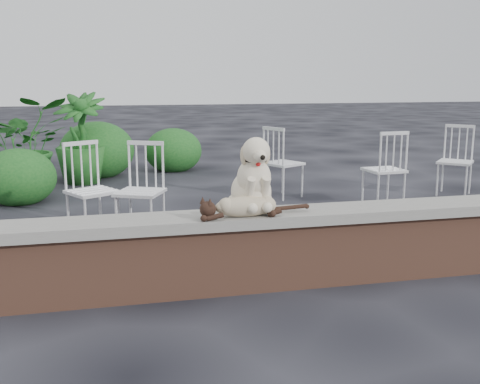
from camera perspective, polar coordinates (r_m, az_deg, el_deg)
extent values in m
plane|color=black|center=(4.71, 13.43, -8.27)|extent=(60.00, 60.00, 0.00)
cube|color=brown|center=(4.63, 13.57, -5.35)|extent=(6.00, 0.30, 0.50)
cube|color=slate|center=(4.56, 13.74, -1.85)|extent=(6.20, 0.40, 0.08)
imported|color=#164D1B|center=(8.31, -20.74, 4.45)|extent=(1.43, 1.32, 1.31)
imported|color=#164D1B|center=(8.82, -15.79, 5.26)|extent=(0.97, 0.97, 1.36)
ellipsoid|color=#164D1B|center=(7.64, -21.43, 1.36)|extent=(0.93, 0.85, 0.74)
ellipsoid|color=#164D1B|center=(9.37, -14.21, 4.07)|extent=(1.18, 1.08, 0.93)
ellipsoid|color=#164D1B|center=(9.72, -6.74, 4.15)|extent=(0.97, 0.89, 0.77)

